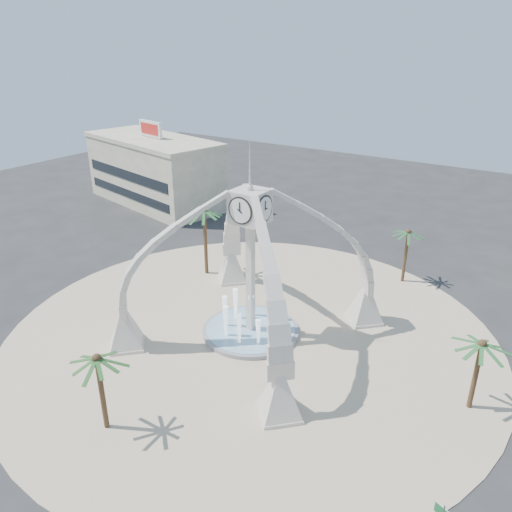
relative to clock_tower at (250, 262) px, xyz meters
The scene contains 9 objects.
ground 6.49m from the clock_tower, 90.00° to the left, with size 140.00×140.00×0.00m, color #282828.
plaza 6.46m from the clock_tower, 90.00° to the left, with size 40.00×40.00×0.06m, color #C3A991.
clock_tower is the anchor object (origin of this frame).
fountain 6.20m from the clock_tower, 90.00° to the left, with size 8.00×8.00×3.62m.
building_nw 38.87m from the clock_tower, 145.49° to the left, with size 23.75×13.73×11.90m.
palm_east 17.29m from the clock_tower, ahead, with size 3.99×3.99×5.64m.
palm_west 12.43m from the clock_tower, 145.90° to the left, with size 4.97×4.97×7.63m.
palm_north 18.04m from the clock_tower, 66.01° to the left, with size 4.15×4.15×5.97m.
palm_south 14.23m from the clock_tower, 95.58° to the right, with size 3.87×3.87×5.88m.
Camera 1 is at (20.03, -29.26, 22.53)m, focal length 35.00 mm.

